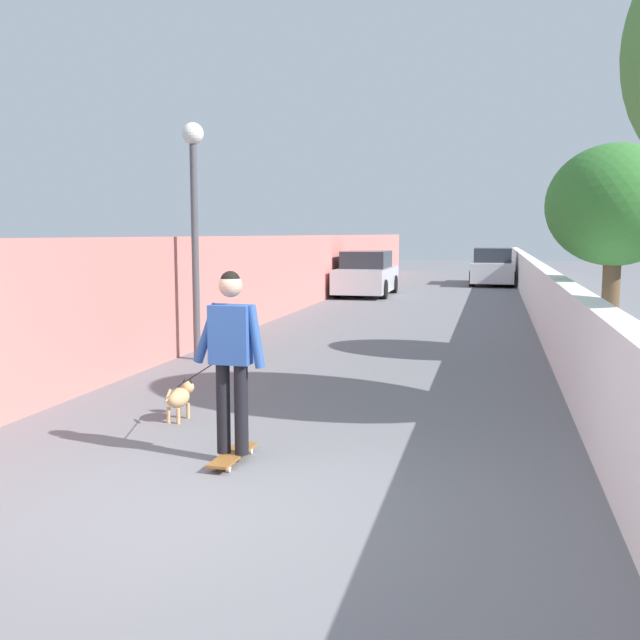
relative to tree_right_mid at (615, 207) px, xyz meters
The scene contains 10 objects.
ground_plane 8.08m from the tree_right_mid, 31.92° to the left, with size 80.00×80.00×0.00m, color slate.
wall_left 8.73m from the tree_right_mid, 58.41° to the left, with size 48.00×0.30×2.09m, color #CC726B.
fence_right 4.94m from the tree_right_mid, ahead, with size 48.00×0.30×1.39m, color white.
tree_right_mid is the anchor object (origin of this frame).
lamp_post 6.88m from the tree_right_mid, 100.18° to the left, with size 0.36×0.36×3.96m.
skateboard 7.99m from the tree_right_mid, 146.23° to the left, with size 0.81×0.22×0.08m.
person_skateboarder 7.73m from the tree_right_mid, 146.23° to the left, with size 0.23×0.71×1.72m.
dog 7.68m from the tree_right_mid, 133.11° to the left, with size 1.61×1.26×1.06m.
car_near 13.68m from the tree_right_mid, 27.07° to the left, with size 4.04×1.80×1.54m.
car_far 18.81m from the tree_right_mid, ahead, with size 4.39×1.80×1.54m.
Camera 1 is at (-4.97, -2.17, 2.14)m, focal length 40.19 mm.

